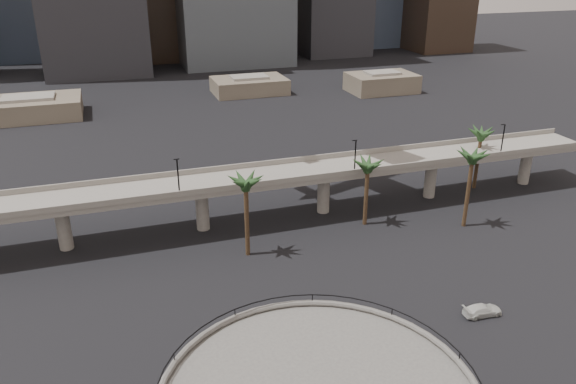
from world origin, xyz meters
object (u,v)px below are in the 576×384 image
object	(u,v)px
car_a	(387,374)
overpass	(264,181)
car_c	(482,310)
car_b	(414,339)

from	to	relation	value
car_a	overpass	bearing A→B (deg)	-10.82
overpass	car_a	distance (m)	43.49
car_a	car_c	size ratio (longest dim) A/B	0.79
car_b	car_c	world-z (taller)	car_c
overpass	car_a	world-z (taller)	overpass
car_b	overpass	bearing A→B (deg)	-1.08
car_b	car_c	size ratio (longest dim) A/B	0.84
car_b	car_c	xyz separation A→B (m)	(11.46, 2.30, 0.04)
overpass	car_a	size ratio (longest dim) A/B	31.64
car_a	car_b	size ratio (longest dim) A/B	0.94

